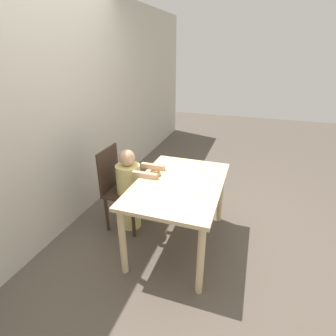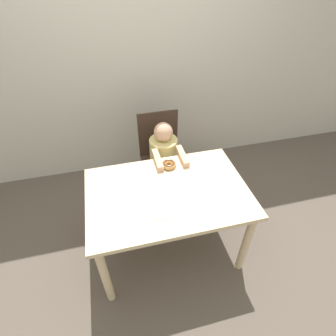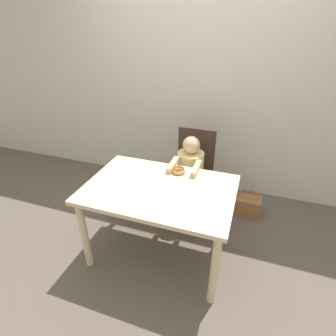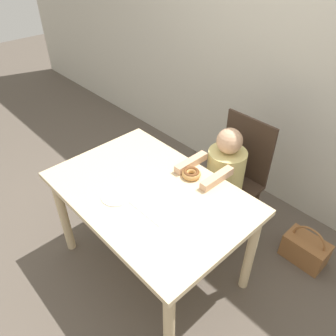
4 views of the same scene
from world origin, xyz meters
name	(u,v)px [view 4 (image 4 of 4)]	position (x,y,z in m)	size (l,w,h in m)	color
ground_plane	(153,264)	(0.00, 0.00, 0.00)	(12.00, 12.00, 0.00)	brown
wall_back	(288,48)	(0.00, 1.29, 1.25)	(8.00, 0.05, 2.50)	beige
dining_table	(150,202)	(0.00, 0.00, 0.61)	(1.19, 0.80, 0.70)	beige
chair	(234,178)	(0.11, 0.70, 0.47)	(0.39, 0.38, 0.91)	#38281E
child_figure	(223,187)	(0.11, 0.58, 0.46)	(0.27, 0.49, 0.92)	#E0D17F
donut	(191,173)	(0.08, 0.27, 0.73)	(0.12, 0.12, 0.05)	tan
napkin	(161,201)	(0.11, -0.01, 0.71)	(0.27, 0.27, 0.00)	white
handbag	(305,249)	(0.70, 0.83, 0.11)	(0.30, 0.18, 0.31)	brown
plate	(116,196)	(-0.09, -0.18, 0.71)	(0.16, 0.16, 0.01)	white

